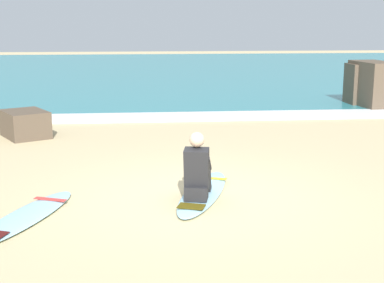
{
  "coord_description": "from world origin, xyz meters",
  "views": [
    {
      "loc": [
        -0.81,
        -7.65,
        2.52
      ],
      "look_at": [
        0.05,
        1.32,
        0.55
      ],
      "focal_mm": 51.65,
      "sensor_mm": 36.0,
      "label": 1
    }
  ],
  "objects_px": {
    "surfer_seated": "(197,172)",
    "surfboard_main": "(203,193)",
    "surfboard_spare_near": "(25,217)",
    "shoreline_rock": "(25,124)"
  },
  "relations": [
    {
      "from": "shoreline_rock",
      "to": "surfboard_main",
      "type": "bearing_deg",
      "value": -52.78
    },
    {
      "from": "surfboard_spare_near",
      "to": "surfboard_main",
      "type": "bearing_deg",
      "value": 18.43
    },
    {
      "from": "surfboard_main",
      "to": "surfer_seated",
      "type": "height_order",
      "value": "surfer_seated"
    },
    {
      "from": "surfer_seated",
      "to": "surfboard_spare_near",
      "type": "xyz_separation_m",
      "value": [
        -2.3,
        -0.5,
        -0.4
      ]
    },
    {
      "from": "surfboard_main",
      "to": "surfer_seated",
      "type": "distance_m",
      "value": 0.52
    },
    {
      "from": "surfer_seated",
      "to": "surfboard_main",
      "type": "bearing_deg",
      "value": 68.76
    },
    {
      "from": "surfboard_spare_near",
      "to": "shoreline_rock",
      "type": "bearing_deg",
      "value": 100.83
    },
    {
      "from": "surfboard_main",
      "to": "surfer_seated",
      "type": "bearing_deg",
      "value": -111.24
    },
    {
      "from": "shoreline_rock",
      "to": "surfboard_spare_near",
      "type": "bearing_deg",
      "value": -79.17
    },
    {
      "from": "surfer_seated",
      "to": "shoreline_rock",
      "type": "distance_m",
      "value": 5.87
    }
  ]
}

